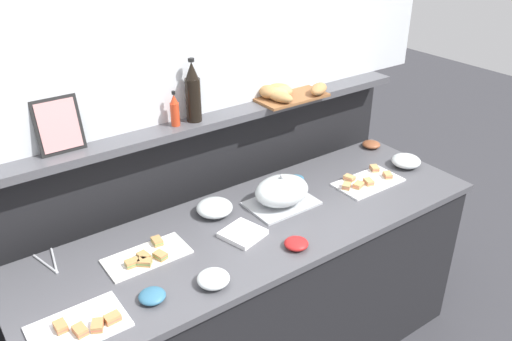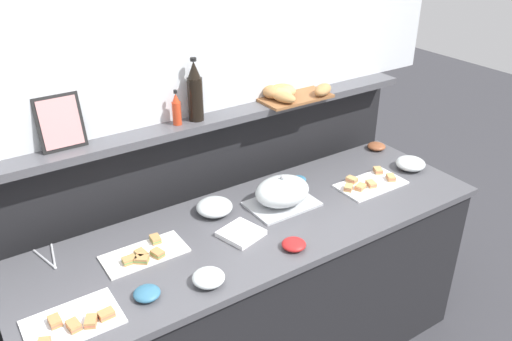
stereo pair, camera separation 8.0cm
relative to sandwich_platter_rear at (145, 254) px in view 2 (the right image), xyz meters
name	(u,v)px [view 2 (the right image)]	position (x,y,z in m)	size (l,w,h in m)	color
ground_plane	(206,301)	(0.55, 0.54, -0.94)	(12.00, 12.00, 0.00)	#38383D
buffet_counter	(258,299)	(0.55, -0.06, -0.47)	(2.31, 0.74, 0.93)	black
back_ledge_unit	(206,214)	(0.55, 0.48, -0.25)	(2.56, 0.22, 1.31)	black
sandwich_platter_rear	(145,254)	(0.00, 0.00, 0.00)	(0.36, 0.18, 0.04)	white
sandwich_platter_front	(370,183)	(1.25, -0.08, 0.00)	(0.37, 0.21, 0.04)	white
sandwich_platter_side	(73,323)	(-0.38, -0.24, 0.00)	(0.34, 0.22, 0.04)	white
serving_cloche	(282,192)	(0.74, 0.01, 0.06)	(0.34, 0.24, 0.17)	#B7BABF
glass_bowl_large	(214,207)	(0.42, 0.13, 0.02)	(0.18, 0.18, 0.07)	silver
glass_bowl_medium	(209,278)	(0.14, -0.31, 0.01)	(0.13, 0.13, 0.05)	silver
glass_bowl_small	(410,164)	(1.58, -0.07, 0.02)	(0.17, 0.17, 0.07)	silver
condiment_bowl_teal	(299,179)	(0.95, 0.15, 0.00)	(0.08, 0.08, 0.03)	teal
condiment_bowl_red	(294,244)	(0.57, -0.31, 0.01)	(0.11, 0.11, 0.04)	red
condiment_bowl_cream	(147,293)	(-0.10, -0.25, 0.01)	(0.11, 0.11, 0.04)	teal
condiment_bowl_dark	(376,146)	(1.60, 0.22, 0.01)	(0.11, 0.11, 0.04)	brown
serving_tongs	(49,258)	(-0.35, 0.20, -0.01)	(0.08, 0.19, 0.01)	#B7BABF
napkin_stack	(241,233)	(0.43, -0.10, 0.00)	(0.17, 0.17, 0.02)	white
wine_bottle_dark	(195,93)	(0.49, 0.41, 0.51)	(0.08, 0.08, 0.32)	black
hot_sauce_bottle	(177,110)	(0.38, 0.41, 0.45)	(0.04, 0.04, 0.18)	red
bread_basket	(286,93)	(1.04, 0.41, 0.41)	(0.43, 0.32, 0.08)	brown
framed_picture	(60,123)	(-0.15, 0.45, 0.49)	(0.20, 0.06, 0.24)	black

